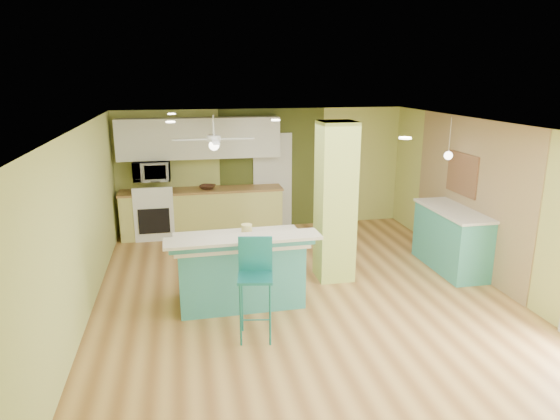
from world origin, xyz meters
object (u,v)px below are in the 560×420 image
(peninsula, at_px, (240,269))
(side_counter, at_px, (452,239))
(fruit_bowl, at_px, (207,187))
(canister, at_px, (247,230))
(bar_stool, at_px, (255,272))

(peninsula, xyz_separation_m, side_counter, (3.63, 0.61, 0.01))
(peninsula, distance_m, side_counter, 3.68)
(fruit_bowl, height_order, canister, canister)
(peninsula, relative_size, side_counter, 1.29)
(canister, bearing_deg, bar_stool, -92.20)
(bar_stool, distance_m, fruit_bowl, 4.30)
(side_counter, bearing_deg, peninsula, -170.47)
(peninsula, distance_m, fruit_bowl, 3.36)
(canister, bearing_deg, fruit_bowl, 96.65)
(peninsula, height_order, fruit_bowl, peninsula)
(peninsula, bearing_deg, side_counter, 8.18)
(bar_stool, bearing_deg, peninsula, 104.48)
(bar_stool, xyz_separation_m, fruit_bowl, (-0.33, 4.28, 0.13))
(peninsula, bearing_deg, bar_stool, -86.69)
(peninsula, xyz_separation_m, fruit_bowl, (-0.25, 3.32, 0.47))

